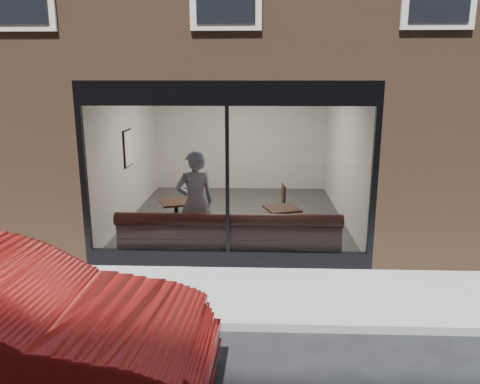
{
  "coord_description": "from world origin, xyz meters",
  "views": [
    {
      "loc": [
        0.51,
        -5.62,
        3.25
      ],
      "look_at": [
        0.2,
        2.4,
        1.28
      ],
      "focal_mm": 35.0,
      "sensor_mm": 36.0,
      "label": 1
    }
  ],
  "objects_px": {
    "cafe_table_right": "(282,209)",
    "cafe_chair_right": "(275,216)",
    "banquette": "(229,247)",
    "person": "(195,203)",
    "cafe_table_left": "(176,202)"
  },
  "relations": [
    {
      "from": "person",
      "to": "cafe_table_left",
      "type": "bearing_deg",
      "value": -79.87
    },
    {
      "from": "cafe_table_right",
      "to": "cafe_chair_right",
      "type": "relative_size",
      "value": 1.46
    },
    {
      "from": "banquette",
      "to": "cafe_table_left",
      "type": "xyz_separation_m",
      "value": [
        -1.17,
        1.18,
        0.52
      ]
    },
    {
      "from": "banquette",
      "to": "cafe_chair_right",
      "type": "distance_m",
      "value": 2.18
    },
    {
      "from": "person",
      "to": "cafe_table_right",
      "type": "height_order",
      "value": "person"
    },
    {
      "from": "banquette",
      "to": "cafe_table_right",
      "type": "distance_m",
      "value": 1.37
    },
    {
      "from": "person",
      "to": "cafe_table_right",
      "type": "relative_size",
      "value": 3.18
    },
    {
      "from": "banquette",
      "to": "cafe_table_right",
      "type": "xyz_separation_m",
      "value": [
        0.99,
        0.79,
        0.52
      ]
    },
    {
      "from": "cafe_table_left",
      "to": "cafe_table_right",
      "type": "height_order",
      "value": "same"
    },
    {
      "from": "cafe_table_left",
      "to": "banquette",
      "type": "bearing_deg",
      "value": -45.21
    },
    {
      "from": "person",
      "to": "cafe_chair_right",
      "type": "distance_m",
      "value": 2.41
    },
    {
      "from": "person",
      "to": "cafe_table_right",
      "type": "bearing_deg",
      "value": 176.57
    },
    {
      "from": "person",
      "to": "cafe_chair_right",
      "type": "xyz_separation_m",
      "value": [
        1.55,
        1.69,
        -0.74
      ]
    },
    {
      "from": "cafe_table_right",
      "to": "cafe_table_left",
      "type": "bearing_deg",
      "value": 169.94
    },
    {
      "from": "cafe_table_left",
      "to": "cafe_chair_right",
      "type": "xyz_separation_m",
      "value": [
        2.07,
        0.81,
        -0.5
      ]
    }
  ]
}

